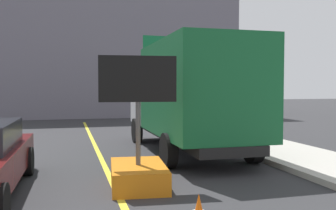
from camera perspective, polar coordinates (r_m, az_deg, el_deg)
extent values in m
cube|color=orange|center=(7.82, -4.62, -10.77)|extent=(1.28, 1.90, 0.45)
cylinder|color=#4C4C4C|center=(7.67, -4.64, -4.40)|extent=(0.10, 0.10, 1.30)
cube|color=black|center=(7.61, -4.68, 4.04)|extent=(1.60, 0.24, 0.95)
sphere|color=yellow|center=(7.73, -0.63, 4.03)|extent=(0.09, 0.09, 0.09)
sphere|color=yellow|center=(7.69, -2.85, 4.03)|extent=(0.09, 0.09, 0.09)
sphere|color=yellow|center=(7.66, -5.08, 4.03)|extent=(0.09, 0.09, 0.09)
sphere|color=yellow|center=(7.64, -7.33, 4.02)|extent=(0.09, 0.09, 0.09)
sphere|color=yellow|center=(7.64, -8.62, 5.36)|extent=(0.09, 0.09, 0.09)
sphere|color=yellow|center=(7.64, -8.60, 2.66)|extent=(0.09, 0.09, 0.09)
cube|color=black|center=(11.80, 2.97, -4.47)|extent=(1.75, 7.11, 0.25)
cube|color=silver|center=(14.17, -0.21, 1.09)|extent=(2.48, 2.00, 1.90)
cube|color=#14592D|center=(10.68, 4.79, 2.56)|extent=(2.49, 4.84, 2.65)
cylinder|color=black|center=(13.86, -4.82, -3.93)|extent=(0.28, 0.90, 0.90)
cylinder|color=black|center=(14.46, 4.49, -3.66)|extent=(0.28, 0.90, 0.90)
cylinder|color=black|center=(9.46, 0.09, -7.02)|extent=(0.28, 0.90, 0.90)
cylinder|color=black|center=(10.33, 12.98, -6.26)|extent=(0.28, 0.90, 0.90)
cylinder|color=black|center=(9.30, -20.81, -8.11)|extent=(0.23, 0.66, 0.66)
cylinder|color=gray|center=(20.39, 3.50, 3.96)|extent=(0.18, 0.18, 5.00)
cube|color=#0F6033|center=(20.01, -0.25, 8.72)|extent=(2.60, 0.23, 1.30)
cube|color=white|center=(20.04, -0.28, 8.71)|extent=(1.82, 0.12, 0.18)
cube|color=slate|center=(28.69, -11.17, 9.33)|extent=(19.97, 7.54, 10.78)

